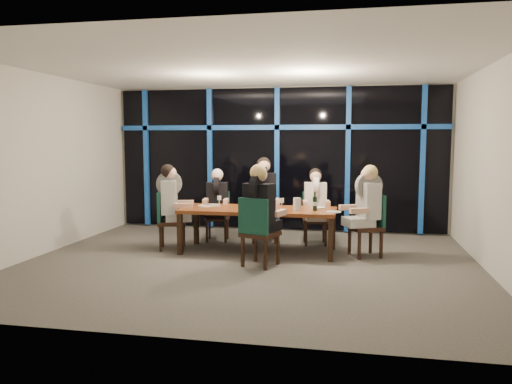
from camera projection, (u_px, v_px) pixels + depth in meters
room at (248, 132)px, 7.50m from camera, size 7.04×7.00×3.02m
window_wall at (278, 157)px, 10.41m from camera, size 6.86×0.43×2.94m
dining_table at (258, 212)px, 8.43m from camera, size 2.60×1.00×0.75m
chair_far_left at (218, 213)px, 9.46m from camera, size 0.49×0.49×0.93m
chair_far_mid at (264, 209)px, 9.40m from camera, size 0.60×0.60×1.08m
chair_far_right at (315, 215)px, 9.15m from camera, size 0.50×0.50×0.95m
chair_end_left at (167, 217)px, 8.66m from camera, size 0.58×0.58×1.01m
chair_end_right at (371, 222)px, 8.14m from camera, size 0.63×0.63×1.02m
chair_near_mid at (257, 228)px, 7.44m from camera, size 0.62×0.62×1.05m
diner_far_left at (217, 194)px, 9.35m from camera, size 0.49×0.61×0.91m
diner_far_mid at (264, 187)px, 9.26m from camera, size 0.61×0.72×1.05m
diner_far_right at (315, 195)px, 9.03m from camera, size 0.51×0.62×0.92m
diner_end_left at (172, 194)px, 8.63m from camera, size 0.69×0.59×0.99m
diner_end_right at (366, 197)px, 8.08m from camera, size 0.70×0.64×1.00m
diner_near_mid at (260, 200)px, 7.48m from camera, size 0.63×0.72×1.02m
plate_far_left at (213, 205)px, 8.80m from camera, size 0.24×0.24×0.01m
plate_far_mid at (266, 206)px, 8.73m from camera, size 0.24×0.24×0.01m
plate_far_right at (318, 207)px, 8.49m from camera, size 0.24×0.24×0.01m
plate_end_left at (204, 206)px, 8.70m from camera, size 0.24×0.24×0.01m
plate_end_right at (334, 212)px, 7.97m from camera, size 0.24×0.24×0.01m
plate_near_mid at (278, 212)px, 7.99m from camera, size 0.24×0.24×0.01m
wine_bottle at (315, 203)px, 8.14m from camera, size 0.07×0.07×0.31m
water_pitcher at (297, 204)px, 8.15m from camera, size 0.13×0.12×0.21m
tea_light at (250, 209)px, 8.29m from camera, size 0.05×0.05×0.03m
wine_glass_a at (244, 201)px, 8.36m from camera, size 0.07×0.07×0.18m
wine_glass_b at (261, 200)px, 8.57m from camera, size 0.06×0.06×0.16m
wine_glass_c at (282, 201)px, 8.32m from camera, size 0.07×0.07×0.18m
wine_glass_d at (219, 199)px, 8.70m from camera, size 0.07×0.07×0.18m
wine_glass_e at (317, 202)px, 8.28m from camera, size 0.07×0.07×0.17m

